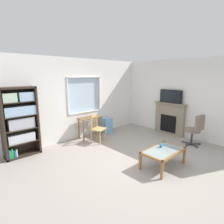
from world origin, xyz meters
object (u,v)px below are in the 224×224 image
Objects in this scene: fireplace at (170,118)px; sippy_cup at (161,146)px; bookshelf at (20,120)px; office_chair at (195,128)px; tv at (171,96)px; wooden_chair at (97,128)px; desk_under_window at (90,121)px; coffee_table at (163,152)px; plastic_drawer_unit at (106,125)px.

sippy_cup is at bearing -155.06° from fireplace.
office_chair is at bearing -35.20° from bookshelf.
fireplace is 1.44× the size of tv.
wooden_chair is 0.74× the size of fireplace.
desk_under_window reaches higher than coffee_table.
wooden_chair is at bearing 154.70° from fireplace.
coffee_table is at bearing -178.53° from office_chair.
coffee_table is at bearing -153.09° from tv.
fireplace is at bearing 67.71° from office_chair.
tv is 9.45× the size of sippy_cup.
wooden_chair is 1.53× the size of plastic_drawer_unit.
tv reaches higher than plastic_drawer_unit.
sippy_cup is at bearing 56.45° from coffee_table.
plastic_drawer_unit is at bearing -1.09° from bookshelf.
office_chair is at bearing -112.29° from fireplace.
desk_under_window is at bearing 90.82° from coffee_table.
wooden_chair is 2.77m from fireplace.
fireplace is at bearing -21.21° from bookshelf.
plastic_drawer_unit reaches higher than coffee_table.
tv is at bearing -35.36° from desk_under_window.
bookshelf is 5.13m from office_chair.
desk_under_window is at bearing 124.34° from office_chair.
bookshelf is 3.11m from plastic_drawer_unit.
bookshelf is at bearing 144.80° from office_chair.
fireplace reaches higher than office_chair.
office_chair is 1.82m from sippy_cup.
fireplace is at bearing -47.10° from plastic_drawer_unit.
fireplace is (2.41, -1.70, -0.00)m from desk_under_window.
plastic_drawer_unit is 3.03m from coffee_table.
office_chair is (1.15, -2.89, 0.26)m from plastic_drawer_unit.
wooden_chair reaches higher than sippy_cup.
bookshelf is at bearing 163.84° from wooden_chair.
sippy_cup is (0.22, -2.24, 0.00)m from wooden_chair.
office_chair is at bearing -68.24° from plastic_drawer_unit.
office_chair is at bearing -2.65° from sippy_cup.
desk_under_window is at bearing 80.30° from wooden_chair.
bookshelf is 2.10× the size of wooden_chair.
desk_under_window reaches higher than sippy_cup.
sippy_cup is (-2.26, -1.06, -0.96)m from tv.
wooden_chair is 2.91m from tv.
fireplace reaches higher than wooden_chair.
fireplace is (4.65, -1.80, -0.41)m from bookshelf.
plastic_drawer_unit is 2.89m from sippy_cup.
coffee_table is (0.04, -2.89, -0.23)m from desk_under_window.
wooden_chair is at bearing -16.16° from bookshelf.
tv reaches higher than desk_under_window.
tv reaches higher than sippy_cup.
wooden_chair is (-0.09, -0.52, -0.13)m from desk_under_window.
coffee_table is (2.28, -3.00, -0.64)m from bookshelf.
desk_under_window is 0.80× the size of coffee_table.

